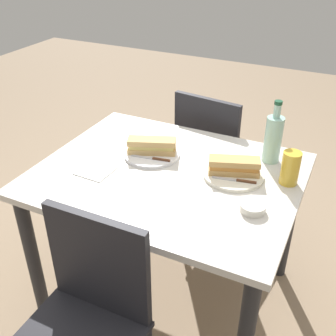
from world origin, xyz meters
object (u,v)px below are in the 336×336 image
baguette_sandwich_near (152,146)px  plate_far (233,175)px  beer_glass (290,168)px  plate_near (152,154)px  olive_bowl (253,208)px  chair_near (213,153)px  water_bottle (273,138)px  knife_far (237,180)px  baguette_sandwich_far (234,166)px  knife_near (153,158)px  chair_far (86,320)px  dining_table (168,193)px

baguette_sandwich_near → plate_far: (-0.39, 0.01, -0.04)m
beer_glass → plate_far: bearing=12.6°
plate_near → olive_bowl: olive_bowl is taller
chair_near → water_bottle: size_ratio=3.04×
baguette_sandwich_near → knife_far: bearing=171.7°
baguette_sandwich_far → knife_far: bearing=120.7°
baguette_sandwich_near → knife_far: size_ratio=1.27×
water_bottle → beer_glass: bearing=126.4°
beer_glass → knife_far: bearing=28.3°
knife_near → baguette_sandwich_far: 0.36m
olive_bowl → chair_far: bearing=52.8°
baguette_sandwich_near → baguette_sandwich_far: same height
knife_near → beer_glass: beer_glass is taller
plate_near → water_bottle: water_bottle is taller
chair_near → baguette_sandwich_far: size_ratio=3.91×
plate_far → knife_far: bearing=120.7°
dining_table → plate_near: 0.20m
water_bottle → baguette_sandwich_near: bearing=20.7°
baguette_sandwich_near → olive_bowl: 0.57m
dining_table → chair_near: chair_near is taller
baguette_sandwich_far → plate_near: bearing=-1.4°
dining_table → chair_far: chair_far is taller
chair_far → knife_far: bearing=-113.4°
dining_table → knife_near: 0.17m
dining_table → baguette_sandwich_near: 0.23m
baguette_sandwich_far → knife_far: baguette_sandwich_far is taller
water_bottle → knife_far: bearing=72.9°
dining_table → chair_near: size_ratio=1.27×
baguette_sandwich_near → beer_glass: size_ratio=1.61×
beer_glass → dining_table: bearing=16.2°
dining_table → knife_far: size_ratio=6.12×
chair_near → baguette_sandwich_near: bearing=78.4°
chair_near → knife_far: chair_near is taller
dining_table → knife_near: knife_near is taller
baguette_sandwich_far → baguette_sandwich_near: bearing=-1.4°
baguette_sandwich_far → olive_bowl: size_ratio=2.31×
water_bottle → plate_near: bearing=20.7°
dining_table → beer_glass: beer_glass is taller
knife_far → water_bottle: size_ratio=0.63×
baguette_sandwich_far → beer_glass: bearing=-167.4°
plate_near → baguette_sandwich_far: 0.39m
dining_table → knife_near: size_ratio=6.10×
baguette_sandwich_near → knife_near: size_ratio=1.26×
baguette_sandwich_near → beer_glass: 0.61m
olive_bowl → chair_near: bearing=-60.7°
baguette_sandwich_near → baguette_sandwich_far: size_ratio=1.03×
knife_far → beer_glass: beer_glass is taller
water_bottle → chair_far: bearing=68.2°
chair_far → water_bottle: (-0.37, -0.92, 0.34)m
knife_near → olive_bowl: (-0.50, 0.16, -0.00)m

